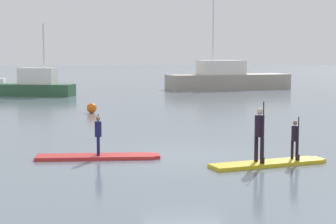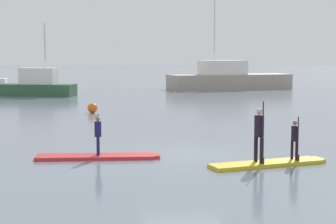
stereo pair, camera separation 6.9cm
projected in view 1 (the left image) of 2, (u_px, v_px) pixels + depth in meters
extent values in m
plane|color=slate|center=(184.00, 155.00, 17.23)|extent=(240.00, 240.00, 0.00)
cube|color=red|center=(96.00, 157.00, 16.63)|extent=(3.46, 0.83, 0.10)
cube|color=red|center=(156.00, 156.00, 16.76)|extent=(0.25, 0.53, 0.09)
cylinder|color=#19194C|center=(99.00, 145.00, 16.72)|extent=(0.08, 0.08, 0.54)
cylinder|color=#19194C|center=(98.00, 147.00, 16.49)|extent=(0.08, 0.08, 0.54)
cylinder|color=#19194C|center=(98.00, 129.00, 16.55)|extent=(0.20, 0.20, 0.45)
sphere|color=#8C664C|center=(98.00, 119.00, 16.52)|extent=(0.13, 0.13, 0.13)
cylinder|color=black|center=(98.00, 134.00, 16.74)|extent=(0.03, 0.03, 1.18)
cube|color=black|center=(99.00, 151.00, 16.79)|extent=(0.03, 0.14, 0.18)
cube|color=gold|center=(267.00, 164.00, 15.61)|extent=(3.33, 1.58, 0.10)
cube|color=gold|center=(318.00, 159.00, 16.22)|extent=(0.37, 0.54, 0.09)
cylinder|color=black|center=(256.00, 149.00, 15.62)|extent=(0.11, 0.11, 0.71)
cylinder|color=black|center=(262.00, 150.00, 15.33)|extent=(0.11, 0.11, 0.71)
cylinder|color=black|center=(259.00, 126.00, 15.41)|extent=(0.33, 0.33, 0.59)
sphere|color=beige|center=(260.00, 111.00, 15.37)|extent=(0.17, 0.17, 0.17)
cylinder|color=black|center=(263.00, 133.00, 15.24)|extent=(0.03, 0.03, 1.69)
cube|color=black|center=(263.00, 160.00, 15.32)|extent=(0.07, 0.14, 0.18)
cylinder|color=black|center=(292.00, 150.00, 16.01)|extent=(0.08, 0.08, 0.52)
cylinder|color=black|center=(297.00, 151.00, 15.80)|extent=(0.08, 0.08, 0.52)
cylinder|color=black|center=(295.00, 133.00, 15.85)|extent=(0.24, 0.24, 0.43)
sphere|color=#8C664C|center=(295.00, 123.00, 15.82)|extent=(0.13, 0.13, 0.13)
cylinder|color=black|center=(298.00, 139.00, 15.71)|extent=(0.03, 0.03, 1.23)
cube|color=black|center=(298.00, 157.00, 15.77)|extent=(0.07, 0.14, 0.18)
cube|color=#9E9384|center=(228.00, 82.00, 48.15)|extent=(10.82, 5.15, 1.26)
cube|color=white|center=(221.00, 67.00, 47.81)|extent=(4.13, 2.97, 1.18)
cylinder|color=silver|center=(213.00, 28.00, 47.23)|extent=(0.12, 0.12, 5.46)
cube|color=#2D5638|center=(34.00, 90.00, 40.65)|extent=(5.92, 3.14, 0.85)
cube|color=white|center=(37.00, 76.00, 40.50)|extent=(2.80, 1.87, 1.17)
cylinder|color=silver|center=(44.00, 46.00, 40.19)|extent=(0.12, 0.12, 3.14)
sphere|color=orange|center=(92.00, 108.00, 29.10)|extent=(0.52, 0.52, 0.52)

